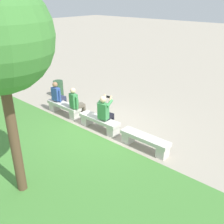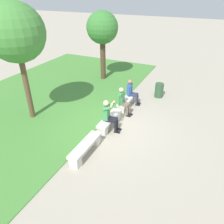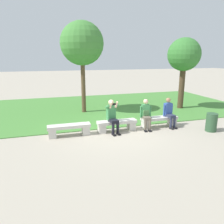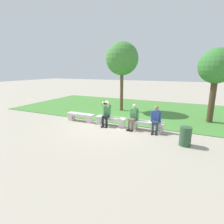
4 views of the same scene
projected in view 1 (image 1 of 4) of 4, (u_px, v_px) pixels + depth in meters
ground_plane at (99, 129)px, 9.24m from camera, size 80.00×80.00×0.00m
bench_main at (145, 141)px, 7.95m from camera, size 1.63×0.40×0.45m
bench_near at (99, 122)px, 9.12m from camera, size 1.63×0.40×0.45m
bench_mid at (64, 107)px, 10.29m from camera, size 1.63×0.40×0.45m
person_photographer at (105, 111)px, 8.86m from camera, size 0.51×0.76×1.32m
person_distant at (76, 102)px, 9.77m from camera, size 0.47×0.71×1.26m
person_companion at (58, 95)px, 10.43m from camera, size 0.48×0.70×1.26m
backpack at (74, 104)px, 9.75m from camera, size 0.28×0.24×0.43m
trash_bin at (59, 89)px, 12.08m from camera, size 0.44×0.44×0.75m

